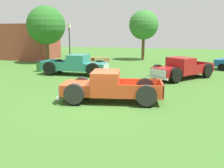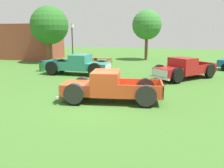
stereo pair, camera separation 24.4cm
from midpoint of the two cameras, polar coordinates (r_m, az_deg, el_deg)
name	(u,v)px [view 2 (the right image)]	position (r m, az deg, el deg)	size (l,w,h in m)	color
ground_plane	(96,104)	(11.94, -3.16, -4.66)	(80.00, 80.00, 0.00)	#3D6B28
pickup_truck_foreground	(105,87)	(12.19, -1.13, -0.71)	(5.28, 2.69, 1.54)	#D14723
pickup_truck_behind_left	(182,69)	(18.52, 16.31, 3.34)	(4.75, 5.13, 1.59)	maroon
pickup_truck_behind_right	(81,65)	(19.86, -6.84, 4.39)	(5.39, 2.21, 1.63)	#2D8475
lamp_post_near	(72,43)	(25.78, -8.94, 9.34)	(0.36, 0.36, 4.23)	#2D2D33
picnic_table	(102,60)	(25.43, -2.02, 5.54)	(1.87, 1.57, 0.78)	olive
trash_can	(42,66)	(22.30, -15.63, 4.11)	(0.59, 0.59, 0.95)	#2D6B2D
oak_tree_east	(147,25)	(30.12, 8.37, 13.45)	(3.48, 3.48, 5.91)	brown
oak_tree_west	(49,25)	(28.10, -14.15, 13.12)	(4.13, 4.13, 6.14)	brown
brick_pavilion	(31,41)	(33.16, -18.12, 9.40)	(6.75, 4.88, 4.30)	brown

